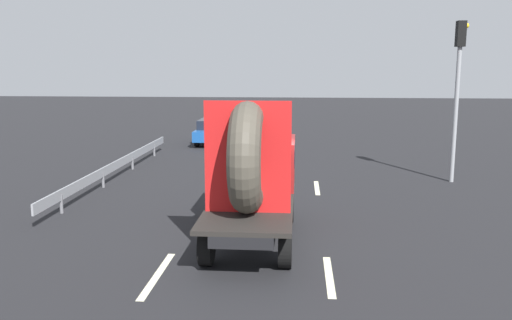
% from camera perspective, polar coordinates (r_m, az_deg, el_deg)
% --- Properties ---
extents(ground_plane, '(120.00, 120.00, 0.00)m').
position_cam_1_polar(ground_plane, '(13.71, 0.04, -8.05)').
color(ground_plane, black).
extents(flatbed_truck, '(2.02, 5.45, 3.53)m').
position_cam_1_polar(flatbed_truck, '(13.31, -0.21, -1.12)').
color(flatbed_truck, black).
rests_on(flatbed_truck, ground_plane).
extents(distant_sedan, '(1.79, 4.19, 1.37)m').
position_cam_1_polar(distant_sedan, '(29.63, -4.40, 3.20)').
color(distant_sedan, black).
rests_on(distant_sedan, ground_plane).
extents(traffic_light, '(0.42, 0.36, 5.84)m').
position_cam_1_polar(traffic_light, '(20.71, 20.85, 8.15)').
color(traffic_light, gray).
rests_on(traffic_light, ground_plane).
extents(guardrail, '(0.10, 13.45, 0.71)m').
position_cam_1_polar(guardrail, '(21.12, -14.52, -0.44)').
color(guardrail, gray).
rests_on(guardrail, ground_plane).
extents(lane_dash_left_near, '(0.16, 2.50, 0.01)m').
position_cam_1_polar(lane_dash_left_near, '(11.41, -10.53, -12.02)').
color(lane_dash_left_near, beige).
rests_on(lane_dash_left_near, ground_plane).
extents(lane_dash_left_far, '(0.16, 2.74, 0.01)m').
position_cam_1_polar(lane_dash_left_far, '(18.97, -4.19, -2.94)').
color(lane_dash_left_far, beige).
rests_on(lane_dash_left_far, ground_plane).
extents(lane_dash_right_near, '(0.16, 2.19, 0.01)m').
position_cam_1_polar(lane_dash_right_near, '(11.28, 7.85, -12.22)').
color(lane_dash_right_near, beige).
rests_on(lane_dash_right_near, ground_plane).
extents(lane_dash_right_far, '(0.16, 2.19, 0.01)m').
position_cam_1_polar(lane_dash_right_far, '(18.97, 6.55, -2.97)').
color(lane_dash_right_far, beige).
rests_on(lane_dash_right_far, ground_plane).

